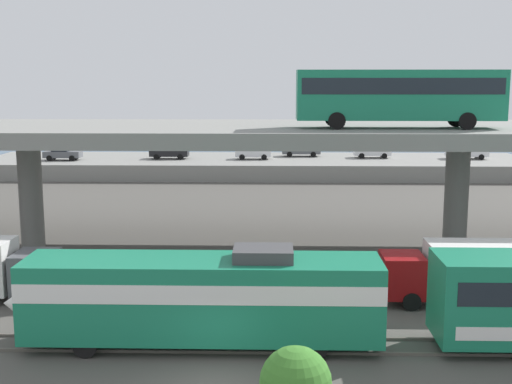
% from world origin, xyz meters
% --- Properties ---
extents(rail_strip_near, '(110.00, 0.12, 0.12)m').
position_xyz_m(rail_strip_near, '(0.00, 3.22, 0.06)').
color(rail_strip_near, '#59544C').
rests_on(rail_strip_near, ground_plane).
extents(rail_strip_far, '(110.00, 0.12, 0.12)m').
position_xyz_m(rail_strip_far, '(0.00, 4.78, 0.06)').
color(rail_strip_far, '#59544C').
rests_on(rail_strip_far, ground_plane).
extents(train_locomotive, '(15.47, 3.04, 4.18)m').
position_xyz_m(train_locomotive, '(-1.59, 4.00, 2.19)').
color(train_locomotive, '#197A56').
rests_on(train_locomotive, ground_plane).
extents(highway_overpass, '(96.00, 12.93, 7.99)m').
position_xyz_m(highway_overpass, '(0.00, 20.00, 7.31)').
color(highway_overpass, gray).
rests_on(highway_overpass, ground_plane).
extents(transit_bus_on_overpass, '(12.00, 2.68, 3.40)m').
position_xyz_m(transit_bus_on_overpass, '(9.37, 17.81, 10.05)').
color(transit_bus_on_overpass, '#197A56').
rests_on(transit_bus_on_overpass, highway_overpass).
extents(service_truck_east, '(6.80, 2.46, 3.04)m').
position_xyz_m(service_truck_east, '(10.91, 9.60, 1.64)').
color(service_truck_east, maroon).
rests_on(service_truck_east, ground_plane).
extents(pier_parking_lot, '(62.09, 13.36, 1.79)m').
position_xyz_m(pier_parking_lot, '(0.00, 55.00, 0.90)').
color(pier_parking_lot, gray).
rests_on(pier_parking_lot, ground_plane).
extents(parked_car_0, '(4.39, 1.95, 1.50)m').
position_xyz_m(parked_car_0, '(-9.90, 54.43, 2.57)').
color(parked_car_0, black).
rests_on(parked_car_0, pier_parking_lot).
extents(parked_car_1, '(4.61, 1.98, 1.50)m').
position_xyz_m(parked_car_1, '(24.24, 55.19, 2.57)').
color(parked_car_1, silver).
rests_on(parked_car_1, pier_parking_lot).
extents(parked_car_2, '(4.04, 1.84, 1.50)m').
position_xyz_m(parked_car_2, '(-0.25, 54.34, 2.56)').
color(parked_car_2, silver).
rests_on(parked_car_2, pier_parking_lot).
extents(parked_car_3, '(4.10, 1.87, 1.50)m').
position_xyz_m(parked_car_3, '(-21.82, 52.77, 2.57)').
color(parked_car_3, '#515459').
rests_on(parked_car_3, pier_parking_lot).
extents(parked_car_4, '(4.50, 1.82, 1.50)m').
position_xyz_m(parked_car_4, '(5.26, 57.34, 2.57)').
color(parked_car_4, '#515459').
rests_on(parked_car_4, pier_parking_lot).
extents(parked_car_5, '(4.22, 1.91, 1.50)m').
position_xyz_m(parked_car_5, '(13.45, 56.02, 2.57)').
color(parked_car_5, silver).
rests_on(parked_car_5, pier_parking_lot).
extents(harbor_water, '(140.00, 36.00, 0.01)m').
position_xyz_m(harbor_water, '(0.00, 78.00, 0.00)').
color(harbor_water, '#2D5170').
rests_on(harbor_water, ground_plane).
extents(shrub_right, '(2.36, 2.36, 2.36)m').
position_xyz_m(shrub_right, '(2.74, -1.79, 1.18)').
color(shrub_right, '#3B7B29').
rests_on(shrub_right, ground_plane).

